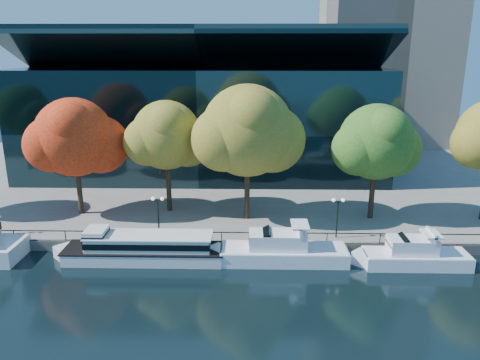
{
  "coord_description": "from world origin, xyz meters",
  "views": [
    {
      "loc": [
        2.67,
        -37.86,
        19.15
      ],
      "look_at": [
        1.65,
        8.0,
        5.75
      ],
      "focal_mm": 35.0,
      "sensor_mm": 36.0,
      "label": 1
    }
  ],
  "objects_px": {
    "tour_boat": "(140,247)",
    "tree_2": "(168,137)",
    "tree_1": "(76,139)",
    "tree_4": "(378,144)",
    "lamp_2": "(338,209)",
    "lamp_1": "(158,207)",
    "cruiser_far": "(411,255)",
    "tree_3": "(249,133)",
    "cruiser_near": "(278,250)"
  },
  "relations": [
    {
      "from": "tree_2",
      "to": "lamp_2",
      "type": "relative_size",
      "value": 3.08
    },
    {
      "from": "tree_2",
      "to": "lamp_1",
      "type": "relative_size",
      "value": 3.08
    },
    {
      "from": "tree_3",
      "to": "tour_boat",
      "type": "bearing_deg",
      "value": -140.2
    },
    {
      "from": "tree_4",
      "to": "cruiser_far",
      "type": "bearing_deg",
      "value": -82.62
    },
    {
      "from": "tree_3",
      "to": "cruiser_far",
      "type": "bearing_deg",
      "value": -31.46
    },
    {
      "from": "cruiser_far",
      "to": "lamp_1",
      "type": "height_order",
      "value": "lamp_1"
    },
    {
      "from": "tree_3",
      "to": "lamp_2",
      "type": "relative_size",
      "value": 3.56
    },
    {
      "from": "tree_3",
      "to": "lamp_1",
      "type": "distance_m",
      "value": 11.95
    },
    {
      "from": "cruiser_near",
      "to": "lamp_1",
      "type": "bearing_deg",
      "value": 163.97
    },
    {
      "from": "tour_boat",
      "to": "tree_3",
      "type": "distance_m",
      "value": 15.79
    },
    {
      "from": "tree_1",
      "to": "cruiser_near",
      "type": "bearing_deg",
      "value": -24.16
    },
    {
      "from": "tree_2",
      "to": "lamp_2",
      "type": "xyz_separation_m",
      "value": [
        17.36,
        -7.34,
        -5.49
      ]
    },
    {
      "from": "cruiser_far",
      "to": "tree_1",
      "type": "relative_size",
      "value": 0.81
    },
    {
      "from": "cruiser_near",
      "to": "tree_1",
      "type": "height_order",
      "value": "tree_1"
    },
    {
      "from": "cruiser_far",
      "to": "lamp_1",
      "type": "relative_size",
      "value": 2.57
    },
    {
      "from": "lamp_1",
      "to": "tour_boat",
      "type": "bearing_deg",
      "value": -109.34
    },
    {
      "from": "tour_boat",
      "to": "lamp_2",
      "type": "relative_size",
      "value": 3.95
    },
    {
      "from": "tree_3",
      "to": "tree_4",
      "type": "bearing_deg",
      "value": 2.01
    },
    {
      "from": "tree_2",
      "to": "tree_4",
      "type": "bearing_deg",
      "value": -4.81
    },
    {
      "from": "tree_1",
      "to": "lamp_1",
      "type": "height_order",
      "value": "tree_1"
    },
    {
      "from": "tree_1",
      "to": "lamp_2",
      "type": "distance_m",
      "value": 28.24
    },
    {
      "from": "tree_1",
      "to": "tree_3",
      "type": "distance_m",
      "value": 18.54
    },
    {
      "from": "tour_boat",
      "to": "tree_2",
      "type": "xyz_separation_m",
      "value": [
        1.09,
        10.6,
        8.19
      ]
    },
    {
      "from": "tree_4",
      "to": "lamp_2",
      "type": "xyz_separation_m",
      "value": [
        -4.81,
        -5.47,
        -5.22
      ]
    },
    {
      "from": "cruiser_near",
      "to": "lamp_1",
      "type": "height_order",
      "value": "lamp_1"
    },
    {
      "from": "tour_boat",
      "to": "tree_3",
      "type": "xyz_separation_m",
      "value": [
        9.92,
        8.26,
        9.09
      ]
    },
    {
      "from": "tour_boat",
      "to": "tree_4",
      "type": "distance_m",
      "value": 26.07
    },
    {
      "from": "tour_boat",
      "to": "cruiser_far",
      "type": "distance_m",
      "value": 24.48
    },
    {
      "from": "cruiser_near",
      "to": "lamp_2",
      "type": "xyz_separation_m",
      "value": [
        5.82,
        3.3,
        2.83
      ]
    },
    {
      "from": "lamp_1",
      "to": "lamp_2",
      "type": "xyz_separation_m",
      "value": [
        17.31,
        0.0,
        0.0
      ]
    },
    {
      "from": "tour_boat",
      "to": "tree_1",
      "type": "xyz_separation_m",
      "value": [
        -8.56,
        9.47,
        8.11
      ]
    },
    {
      "from": "tour_boat",
      "to": "tree_4",
      "type": "bearing_deg",
      "value": 20.58
    },
    {
      "from": "tour_boat",
      "to": "cruiser_far",
      "type": "height_order",
      "value": "cruiser_far"
    },
    {
      "from": "tree_2",
      "to": "cruiser_far",
      "type": "bearing_deg",
      "value": -25.67
    },
    {
      "from": "lamp_1",
      "to": "lamp_2",
      "type": "relative_size",
      "value": 1.0
    },
    {
      "from": "lamp_2",
      "to": "tour_boat",
      "type": "bearing_deg",
      "value": -169.98
    },
    {
      "from": "cruiser_far",
      "to": "lamp_1",
      "type": "bearing_deg",
      "value": 170.5
    },
    {
      "from": "tree_4",
      "to": "tree_3",
      "type": "bearing_deg",
      "value": -177.99
    },
    {
      "from": "cruiser_near",
      "to": "tree_3",
      "type": "relative_size",
      "value": 0.89
    },
    {
      "from": "tour_boat",
      "to": "lamp_1",
      "type": "relative_size",
      "value": 3.95
    },
    {
      "from": "tree_2",
      "to": "tree_3",
      "type": "distance_m",
      "value": 9.17
    },
    {
      "from": "cruiser_near",
      "to": "tree_1",
      "type": "distance_m",
      "value": 24.65
    },
    {
      "from": "tree_3",
      "to": "tree_2",
      "type": "bearing_deg",
      "value": 165.19
    },
    {
      "from": "tree_1",
      "to": "tree_2",
      "type": "relative_size",
      "value": 1.03
    },
    {
      "from": "tree_4",
      "to": "lamp_1",
      "type": "relative_size",
      "value": 3.06
    },
    {
      "from": "cruiser_far",
      "to": "tree_1",
      "type": "bearing_deg",
      "value": 162.98
    },
    {
      "from": "tree_1",
      "to": "tree_4",
      "type": "height_order",
      "value": "tree_1"
    },
    {
      "from": "tour_boat",
      "to": "tree_1",
      "type": "distance_m",
      "value": 15.12
    },
    {
      "from": "tree_1",
      "to": "tour_boat",
      "type": "bearing_deg",
      "value": -47.88
    },
    {
      "from": "cruiser_far",
      "to": "cruiser_near",
      "type": "bearing_deg",
      "value": 177.08
    }
  ]
}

